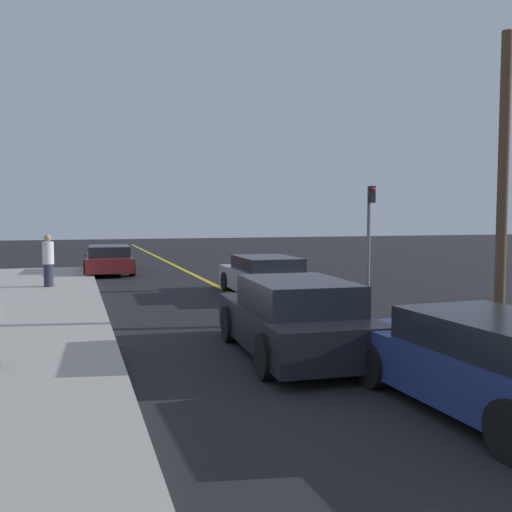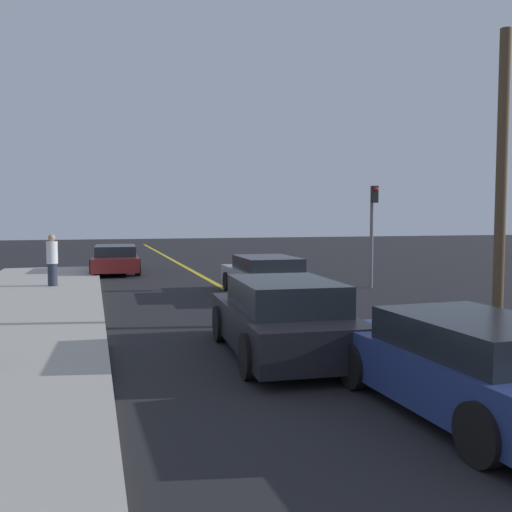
# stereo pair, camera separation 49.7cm
# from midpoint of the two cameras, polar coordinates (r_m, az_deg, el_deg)

# --- Properties ---
(road_center_line) EXTENTS (0.20, 60.00, 0.01)m
(road_center_line) POSITION_cam_midpoint_polar(r_m,az_deg,el_deg) (19.06, -2.57, -3.19)
(road_center_line) COLOR gold
(road_center_line) RESTS_ON ground_plane
(sidewalk_left) EXTENTS (3.91, 26.08, 0.14)m
(sidewalk_left) POSITION_cam_midpoint_polar(r_m,az_deg,el_deg) (13.72, -22.17, -6.05)
(sidewalk_left) COLOR #ADA89E
(sidewalk_left) RESTS_ON ground_plane
(car_ahead_center) EXTENTS (1.96, 4.21, 1.21)m
(car_ahead_center) POSITION_cam_midpoint_polar(r_m,az_deg,el_deg) (7.53, 22.27, -10.14)
(car_ahead_center) COLOR navy
(car_ahead_center) RESTS_ON ground_plane
(car_far_distant) EXTENTS (2.08, 4.28, 1.33)m
(car_far_distant) POSITION_cam_midpoint_polar(r_m,az_deg,el_deg) (9.82, 4.12, -6.27)
(car_far_distant) COLOR black
(car_far_distant) RESTS_ON ground_plane
(car_parked_left_lot) EXTENTS (2.01, 4.44, 1.19)m
(car_parked_left_lot) POSITION_cam_midpoint_polar(r_m,az_deg,el_deg) (17.13, 1.79, -2.05)
(car_parked_left_lot) COLOR #9E9EA3
(car_parked_left_lot) RESTS_ON ground_plane
(car_oncoming_far) EXTENTS (2.10, 4.72, 1.17)m
(car_oncoming_far) POSITION_cam_midpoint_polar(r_m,az_deg,el_deg) (24.58, -13.33, -0.30)
(car_oncoming_far) COLOR maroon
(car_oncoming_far) RESTS_ON ground_plane
(pedestrian_mid_group) EXTENTS (0.35, 0.35, 1.67)m
(pedestrian_mid_group) POSITION_cam_midpoint_polar(r_m,az_deg,el_deg) (19.46, -19.02, -0.39)
(pedestrian_mid_group) COLOR #282D3D
(pedestrian_mid_group) RESTS_ON sidewalk_left
(traffic_light) EXTENTS (0.18, 0.40, 3.38)m
(traffic_light) POSITION_cam_midpoint_polar(r_m,az_deg,el_deg) (19.27, 12.31, 3.10)
(traffic_light) COLOR slate
(traffic_light) RESTS_ON ground_plane
(utility_pole) EXTENTS (0.24, 0.24, 6.49)m
(utility_pole) POSITION_cam_midpoint_polar(r_m,az_deg,el_deg) (14.00, 24.28, 7.15)
(utility_pole) COLOR brown
(utility_pole) RESTS_ON ground_plane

